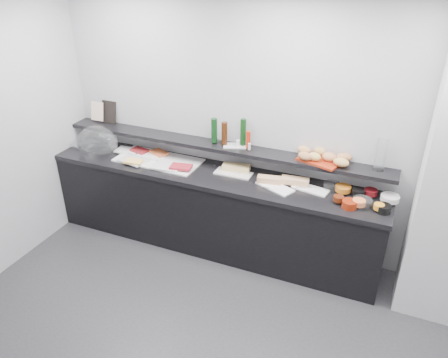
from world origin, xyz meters
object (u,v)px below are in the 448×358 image
at_px(cloche_base, 90,147).
at_px(condiment_tray, 235,146).
at_px(framed_print, 109,112).
at_px(sandwich_plate_mid, 275,187).
at_px(carafe, 380,155).
at_px(bread_tray, 321,160).

xyz_separation_m(cloche_base, condiment_tray, (1.74, 0.19, 0.24)).
height_order(framed_print, condiment_tray, framed_print).
xyz_separation_m(framed_print, condiment_tray, (1.60, -0.07, -0.12)).
bearing_deg(condiment_tray, cloche_base, 165.55).
bearing_deg(cloche_base, condiment_tray, 25.27).
distance_m(sandwich_plate_mid, carafe, 1.01).
relative_size(sandwich_plate_mid, carafe, 1.25).
bearing_deg(bread_tray, cloche_base, -158.32).
height_order(bread_tray, carafe, carafe).
bearing_deg(bread_tray, condiment_tray, -162.65).
bearing_deg(cloche_base, sandwich_plate_mid, 17.69).
xyz_separation_m(cloche_base, bread_tray, (2.63, 0.18, 0.24)).
bearing_deg(cloche_base, bread_tray, 23.06).
relative_size(cloche_base, framed_print, 1.54).
distance_m(cloche_base, bread_tray, 2.65).
distance_m(framed_print, carafe, 3.03).
distance_m(sandwich_plate_mid, condiment_tray, 0.63).
xyz_separation_m(cloche_base, sandwich_plate_mid, (2.26, -0.05, -0.01)).
bearing_deg(framed_print, cloche_base, -116.23).
bearing_deg(carafe, cloche_base, -176.30).
distance_m(sandwich_plate_mid, framed_print, 2.18).
bearing_deg(framed_print, bread_tray, -0.48).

